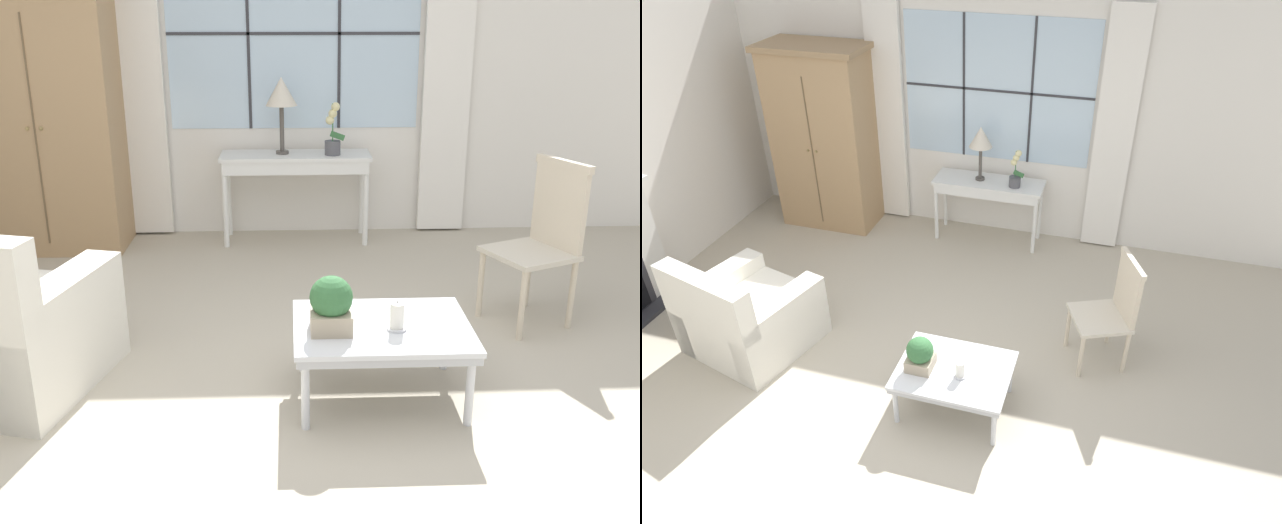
# 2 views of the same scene
# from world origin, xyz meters

# --- Properties ---
(ground_plane) EXTENTS (14.00, 14.00, 0.00)m
(ground_plane) POSITION_xyz_m (0.00, 0.00, 0.00)
(ground_plane) COLOR #B2A893
(wall_back_windowed) EXTENTS (7.20, 0.14, 2.80)m
(wall_back_windowed) POSITION_xyz_m (0.00, 3.02, 1.40)
(wall_back_windowed) COLOR silver
(wall_back_windowed) RESTS_ON ground_plane
(armoire) EXTENTS (1.15, 0.65, 2.07)m
(armoire) POSITION_xyz_m (-1.91, 2.65, 1.04)
(armoire) COLOR tan
(armoire) RESTS_ON ground_plane
(console_table) EXTENTS (1.20, 0.41, 0.72)m
(console_table) POSITION_xyz_m (-0.00, 2.73, 0.63)
(console_table) COLOR white
(console_table) RESTS_ON ground_plane
(table_lamp) EXTENTS (0.25, 0.25, 0.60)m
(table_lamp) POSITION_xyz_m (-0.11, 2.74, 1.20)
(table_lamp) COLOR #4C4742
(table_lamp) RESTS_ON console_table
(potted_orchid) EXTENTS (0.16, 0.13, 0.41)m
(potted_orchid) POSITION_xyz_m (0.30, 2.68, 0.88)
(potted_orchid) COLOR #4C4C51
(potted_orchid) RESTS_ON console_table
(armchair_upholstered) EXTENTS (1.14, 1.11, 0.91)m
(armchair_upholstered) POSITION_xyz_m (-1.54, 0.37, 0.30)
(armchair_upholstered) COLOR silver
(armchair_upholstered) RESTS_ON ground_plane
(side_chair_wooden) EXTENTS (0.58, 0.58, 1.00)m
(side_chair_wooden) POSITION_xyz_m (1.47, 1.06, 0.56)
(side_chair_wooden) COLOR beige
(side_chair_wooden) RESTS_ON ground_plane
(coffee_table) EXTENTS (0.86, 0.65, 0.39)m
(coffee_table) POSITION_xyz_m (0.39, 0.17, 0.35)
(coffee_table) COLOR silver
(coffee_table) RESTS_ON ground_plane
(potted_plant_small) EXTENTS (0.20, 0.20, 0.27)m
(potted_plant_small) POSITION_xyz_m (0.14, 0.12, 0.53)
(potted_plant_small) COLOR tan
(potted_plant_small) RESTS_ON coffee_table
(pillar_candle) EXTENTS (0.09, 0.09, 0.15)m
(pillar_candle) POSITION_xyz_m (0.45, 0.11, 0.46)
(pillar_candle) COLOR silver
(pillar_candle) RESTS_ON coffee_table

